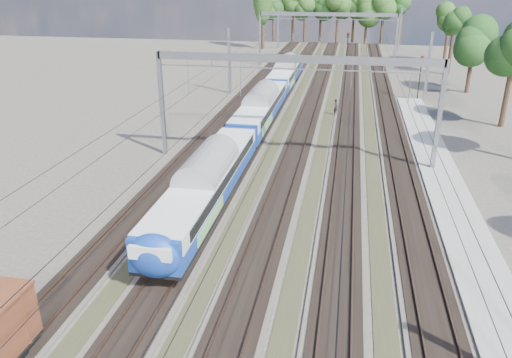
% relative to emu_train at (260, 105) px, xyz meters
% --- Properties ---
extents(track_bed, '(21.00, 130.00, 0.34)m').
position_rel_emu_train_xyz_m(track_bed, '(4.50, 5.56, -2.38)').
color(track_bed, '#47423A').
rests_on(track_bed, ground).
extents(platform, '(3.00, 70.00, 0.30)m').
position_rel_emu_train_xyz_m(platform, '(16.50, -19.44, -2.33)').
color(platform, gray).
rests_on(platform, ground).
extents(catenary, '(25.65, 130.00, 9.00)m').
position_rel_emu_train_xyz_m(catenary, '(4.83, 13.25, 3.92)').
color(catenary, gray).
rests_on(catenary, ground).
extents(tree_belt, '(39.60, 101.00, 11.78)m').
position_rel_emu_train_xyz_m(tree_belt, '(12.82, 47.61, 5.57)').
color(tree_belt, black).
rests_on(tree_belt, ground).
extents(emu_train, '(2.88, 61.05, 4.22)m').
position_rel_emu_train_xyz_m(emu_train, '(0.00, 0.00, 0.00)').
color(emu_train, black).
rests_on(emu_train, ground).
extents(worker, '(0.47, 0.69, 1.85)m').
position_rel_emu_train_xyz_m(worker, '(7.55, 6.63, -1.56)').
color(worker, black).
rests_on(worker, ground).
extents(signal_near, '(0.42, 0.39, 6.21)m').
position_rel_emu_train_xyz_m(signal_near, '(8.11, 34.78, 1.45)').
color(signal_near, black).
rests_on(signal_near, ground).
extents(signal_far, '(0.39, 0.36, 5.58)m').
position_rel_emu_train_xyz_m(signal_far, '(17.46, 15.49, 1.05)').
color(signal_far, black).
rests_on(signal_far, ground).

